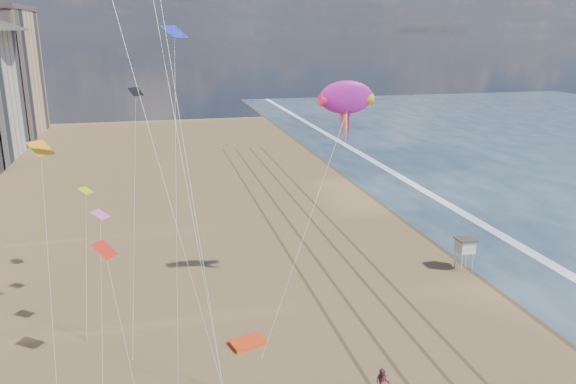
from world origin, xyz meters
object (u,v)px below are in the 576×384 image
at_px(lifeguard_stand, 465,246).
at_px(kite_flyer_b, 383,383).
at_px(show_kite, 346,98).
at_px(grounded_kite, 248,342).

xyz_separation_m(lifeguard_stand, kite_flyer_b, (-15.10, -16.37, -1.43)).
xyz_separation_m(show_kite, kite_flyer_b, (-2.42, -15.19, -15.78)).
xyz_separation_m(lifeguard_stand, show_kite, (-12.68, -1.18, 14.35)).
bearing_deg(grounded_kite, show_kite, 20.82).
distance_m(grounded_kite, kite_flyer_b, 10.67).
bearing_deg(show_kite, grounded_kite, -142.61).
distance_m(lifeguard_stand, show_kite, 19.19).
bearing_deg(show_kite, lifeguard_stand, 5.31).
relative_size(grounded_kite, kite_flyer_b, 1.29).
bearing_deg(lifeguard_stand, show_kite, -174.69).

